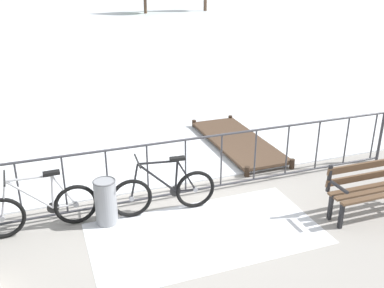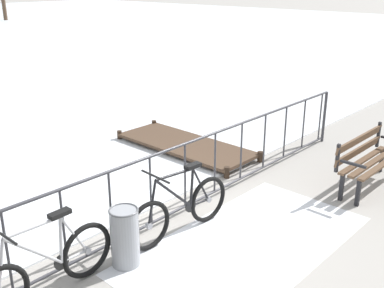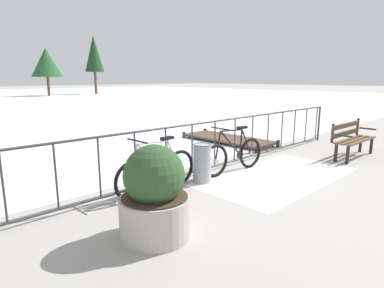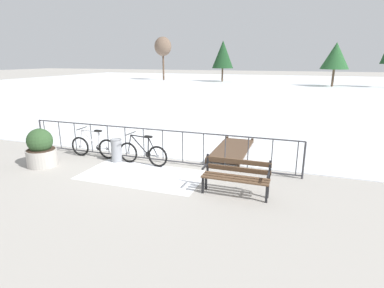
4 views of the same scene
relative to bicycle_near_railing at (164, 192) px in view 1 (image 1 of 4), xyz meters
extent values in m
plane|color=#9E9991|center=(0.17, 0.39, -0.37)|extent=(160.00, 160.00, 0.00)
cube|color=white|center=(0.17, 28.79, -0.35)|extent=(80.00, 56.00, 0.03)
cube|color=white|center=(0.40, -0.81, -0.36)|extent=(3.44, 1.80, 0.01)
cylinder|color=#38383D|center=(0.17, 0.39, 0.68)|extent=(9.00, 0.04, 0.04)
cylinder|color=#38383D|center=(0.17, 0.39, -0.29)|extent=(9.00, 0.04, 0.04)
cylinder|color=#38383D|center=(4.67, 0.39, 0.16)|extent=(0.06, 0.06, 1.05)
cylinder|color=#38383D|center=(-2.15, 0.39, 0.20)|extent=(0.03, 0.03, 0.97)
cylinder|color=#38383D|center=(-1.49, 0.39, 0.20)|extent=(0.03, 0.03, 0.97)
cylinder|color=#38383D|center=(-0.83, 0.39, 0.20)|extent=(0.03, 0.03, 0.97)
cylinder|color=#38383D|center=(-0.16, 0.39, 0.20)|extent=(0.03, 0.03, 0.97)
cylinder|color=#38383D|center=(0.50, 0.39, 0.20)|extent=(0.03, 0.03, 0.97)
cylinder|color=#38383D|center=(1.17, 0.39, 0.20)|extent=(0.03, 0.03, 0.97)
cylinder|color=#38383D|center=(1.83, 0.39, 0.20)|extent=(0.03, 0.03, 0.97)
cylinder|color=#38383D|center=(2.50, 0.39, 0.20)|extent=(0.03, 0.03, 0.97)
cylinder|color=#38383D|center=(3.16, 0.39, 0.20)|extent=(0.03, 0.03, 0.97)
cylinder|color=#38383D|center=(3.83, 0.39, 0.20)|extent=(0.03, 0.03, 0.97)
cylinder|color=#38383D|center=(4.49, 0.39, 0.20)|extent=(0.03, 0.03, 0.97)
torus|color=black|center=(0.52, -0.03, -0.04)|extent=(0.66, 0.10, 0.66)
cylinder|color=gray|center=(0.52, -0.03, -0.04)|extent=(0.08, 0.07, 0.08)
torus|color=black|center=(-0.53, 0.03, -0.04)|extent=(0.66, 0.10, 0.66)
cylinder|color=gray|center=(-0.53, 0.03, -0.04)|extent=(0.08, 0.07, 0.08)
cylinder|color=black|center=(0.21, -0.01, 0.25)|extent=(0.08, 0.04, 0.53)
cylinder|color=black|center=(-0.11, 0.01, 0.26)|extent=(0.61, 0.08, 0.59)
cylinder|color=black|center=(-0.09, 0.01, 0.53)|extent=(0.63, 0.08, 0.07)
cylinder|color=black|center=(0.35, -0.02, -0.03)|extent=(0.34, 0.05, 0.05)
cylinder|color=black|center=(0.37, -0.02, 0.24)|extent=(0.32, 0.05, 0.56)
cylinder|color=black|center=(-0.46, 0.03, 0.25)|extent=(0.16, 0.04, 0.59)
cube|color=black|center=(0.23, -0.01, 0.55)|extent=(0.25, 0.12, 0.05)
cylinder|color=black|center=(-0.40, 0.03, 0.59)|extent=(0.06, 0.52, 0.03)
cylinder|color=black|center=(0.19, -0.01, -0.02)|extent=(0.18, 0.03, 0.18)
torus|color=black|center=(-1.37, 0.15, -0.04)|extent=(0.66, 0.08, 0.66)
cylinder|color=gray|center=(-1.37, 0.15, -0.04)|extent=(0.08, 0.06, 0.08)
torus|color=black|center=(-2.42, 0.11, -0.04)|extent=(0.66, 0.08, 0.66)
cylinder|color=gray|center=(-2.42, 0.11, -0.04)|extent=(0.08, 0.06, 0.08)
cylinder|color=#B2B2B7|center=(-1.68, 0.13, 0.25)|extent=(0.08, 0.04, 0.53)
cylinder|color=#B2B2B7|center=(-2.00, 0.12, 0.26)|extent=(0.61, 0.06, 0.59)
cylinder|color=#B2B2B7|center=(-1.98, 0.12, 0.53)|extent=(0.63, 0.06, 0.07)
cylinder|color=#B2B2B7|center=(-1.54, 0.14, -0.03)|extent=(0.34, 0.04, 0.05)
cylinder|color=#B2B2B7|center=(-1.52, 0.14, 0.24)|extent=(0.32, 0.04, 0.56)
cylinder|color=#B2B2B7|center=(-2.35, 0.11, 0.25)|extent=(0.16, 0.04, 0.59)
cube|color=black|center=(-1.66, 0.14, 0.55)|extent=(0.24, 0.11, 0.05)
cylinder|color=black|center=(-2.29, 0.11, 0.59)|extent=(0.05, 0.52, 0.03)
cylinder|color=black|center=(-1.70, 0.13, -0.02)|extent=(0.18, 0.03, 0.18)
cube|color=brown|center=(3.13, -1.11, 0.07)|extent=(1.60, 0.12, 0.04)
cube|color=brown|center=(3.13, -1.26, 0.07)|extent=(1.60, 0.12, 0.04)
cube|color=brown|center=(3.13, -1.01, 0.21)|extent=(1.60, 0.07, 0.12)
cube|color=brown|center=(3.13, -1.01, 0.41)|extent=(1.60, 0.07, 0.12)
cube|color=black|center=(2.37, -1.39, -0.15)|extent=(0.05, 0.06, 0.44)
cube|color=black|center=(2.37, -1.12, -0.15)|extent=(0.05, 0.06, 0.44)
cube|color=black|center=(2.37, -1.01, 0.30)|extent=(0.05, 0.04, 0.45)
cube|color=black|center=(2.37, -1.26, 0.27)|extent=(0.04, 0.40, 0.04)
cylinder|color=gray|center=(-0.93, 0.00, -0.01)|extent=(0.34, 0.34, 0.72)
torus|color=#545558|center=(-0.93, 0.00, 0.35)|extent=(0.35, 0.35, 0.02)
cube|color=#4C3828|center=(2.35, 2.13, -0.25)|extent=(1.10, 2.88, 0.06)
cylinder|color=#35271C|center=(1.85, 0.69, -0.27)|extent=(0.10, 0.10, 0.20)
cylinder|color=#35271C|center=(2.84, 0.69, -0.27)|extent=(0.10, 0.10, 0.20)
cylinder|color=#35271C|center=(1.85, 3.57, -0.27)|extent=(0.10, 0.10, 0.20)
cylinder|color=#35271C|center=(2.84, 3.57, -0.27)|extent=(0.10, 0.10, 0.20)
camera|label=1|loc=(-1.70, -5.89, 3.32)|focal=40.41mm
camera|label=2|loc=(-3.86, -3.76, 2.87)|focal=43.09mm
camera|label=3|loc=(-5.10, -4.08, 1.57)|focal=30.10mm
camera|label=4|loc=(4.38, -7.96, 2.80)|focal=28.53mm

